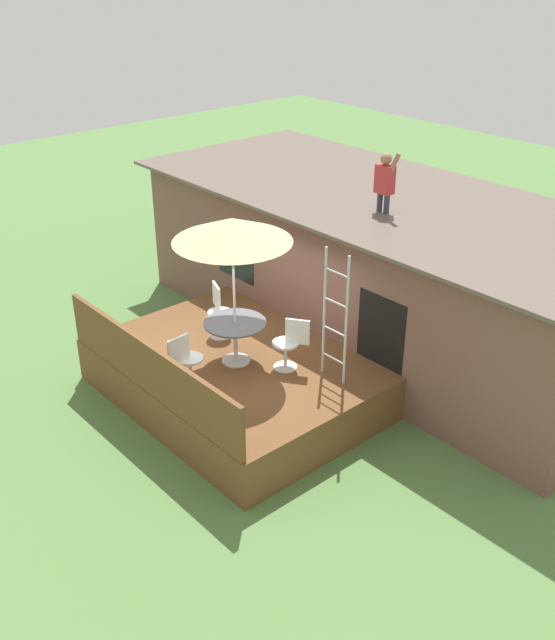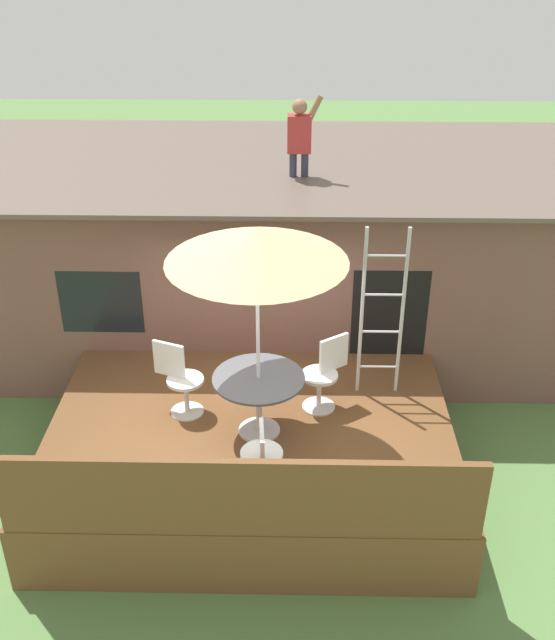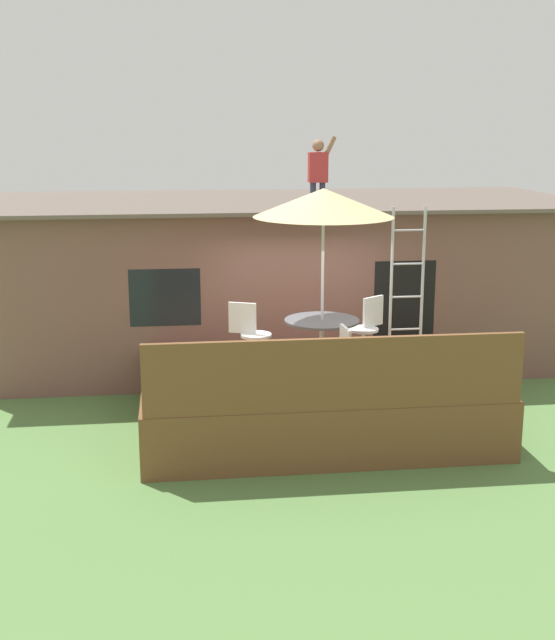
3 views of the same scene
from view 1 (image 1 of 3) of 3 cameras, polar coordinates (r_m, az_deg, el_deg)
The scene contains 11 objects.
ground_plane at distance 13.01m, azimuth -2.96°, elevation -5.85°, with size 40.00×40.00×0.00m, color #567F42.
house at distance 14.55m, azimuth 8.06°, elevation 4.12°, with size 10.50×4.50×2.87m.
deck at distance 12.79m, azimuth -3.00°, elevation -4.36°, with size 4.74×3.61×0.80m, color brown.
deck_railing at distance 11.51m, azimuth -9.95°, elevation -3.73°, with size 4.64×0.08×0.90m, color brown.
patio_table at distance 12.15m, azimuth -3.30°, elevation -0.82°, with size 1.04×1.04×0.74m.
patio_umbrella at distance 11.43m, azimuth -3.54°, elevation 6.98°, with size 1.90×1.90×2.54m.
step_ladder at distance 11.48m, azimuth 4.49°, elevation 0.24°, with size 0.52×0.04×2.20m.
person_figure at distance 13.00m, azimuth 8.37°, elevation 10.82°, with size 0.47×0.20×1.11m.
patio_chair_left at distance 13.09m, azimuth -4.57°, elevation 0.67°, with size 0.60×0.44×0.92m.
patio_chair_right at distance 12.00m, azimuth 0.96°, elevation -1.87°, with size 0.56×0.46×0.92m.
patio_chair_near at distance 11.63m, azimuth -7.12°, elevation -3.13°, with size 0.44×0.62×0.92m.
Camera 1 is at (8.60, -6.67, 7.12)m, focal length 41.25 mm.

